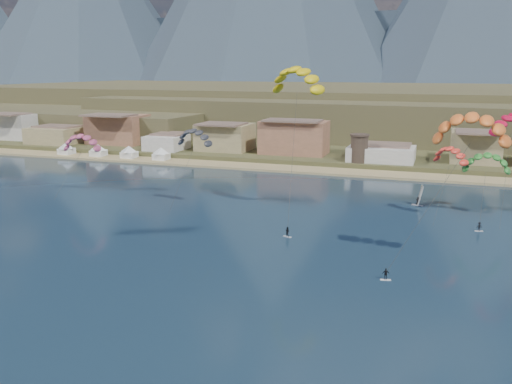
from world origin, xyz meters
TOP-DOWN VIEW (x-y plane):
  - ground at (0.00, 0.00)m, footprint 2400.00×2400.00m
  - beach at (0.00, 106.00)m, footprint 2200.00×12.00m
  - land at (0.00, 560.00)m, footprint 2200.00×900.00m
  - foothills at (22.39, 232.47)m, footprint 940.00×210.00m
  - town at (-40.00, 122.00)m, footprint 400.00×24.00m
  - watchtower at (5.00, 114.00)m, footprint 5.82×5.82m
  - beach_tents at (-76.25, 106.00)m, footprint 43.40×6.40m
  - kitesurfer_yellow at (0.78, 54.74)m, footprint 13.17×19.53m
  - kitesurfer_orange at (32.24, 32.63)m, footprint 16.74×10.88m
  - kitesurfer_green at (37.31, 66.98)m, footprint 9.72×13.83m
  - distant_kite_pink at (-52.44, 57.51)m, footprint 9.95×6.64m
  - distant_kite_dark at (-21.59, 54.58)m, footprint 8.74×6.18m
  - distant_kite_orange at (30.28, 63.36)m, footprint 8.04×7.61m
  - distant_kite_red at (40.96, 65.27)m, footprint 9.75×9.30m
  - windsurfer at (24.45, 72.47)m, footprint 2.79×2.94m

SIDE VIEW (x-z plane):
  - ground at x=0.00m, z-range 0.00..0.00m
  - land at x=0.00m, z-range -2.00..2.00m
  - beach at x=0.00m, z-range -0.20..0.70m
  - windsurfer at x=24.45m, z-range -0.84..3.75m
  - beach_tents at x=-76.25m, z-range 1.21..6.21m
  - watchtower at x=5.00m, z-range 2.07..10.67m
  - town at x=-40.00m, z-range 2.00..14.00m
  - foothills at x=22.39m, z-range 0.08..18.08m
  - kitesurfer_green at x=37.31m, z-range 3.76..19.88m
  - distant_kite_pink at x=-52.44m, z-range 5.04..21.72m
  - distant_kite_orange at x=30.28m, z-range 5.37..21.83m
  - distant_kite_dark at x=-21.59m, z-range 6.67..25.60m
  - distant_kite_red at x=40.96m, z-range 8.55..31.48m
  - kitesurfer_orange at x=32.24m, z-range 9.21..35.10m
  - kitesurfer_yellow at x=0.78m, z-range 12.22..44.52m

